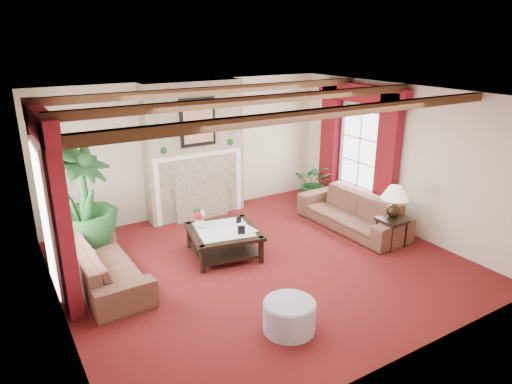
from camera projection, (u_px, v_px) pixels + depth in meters
floor at (262, 264)px, 7.39m from camera, size 6.00×6.00×0.00m
ceiling at (263, 95)px, 6.51m from camera, size 6.00×6.00×0.00m
back_wall at (190, 149)px, 9.17m from camera, size 6.00×0.02×2.70m
left_wall at (52, 225)px, 5.48m from camera, size 0.02×5.50×2.70m
right_wall at (400, 159)px, 8.42m from camera, size 0.02×5.50×2.70m
ceiling_beams at (263, 99)px, 6.53m from camera, size 6.00×3.00×0.12m
fireplace at (191, 81)px, 8.57m from camera, size 2.00×0.52×2.70m
french_door_left at (34, 145)px, 6.04m from camera, size 0.10×1.10×2.16m
french_door_right at (364, 109)px, 8.96m from camera, size 0.10×1.10×2.16m
curtains_left at (38, 113)px, 5.96m from camera, size 0.20×2.40×2.55m
curtains_right at (361, 88)px, 8.77m from camera, size 0.20×2.40×2.55m
sofa_left at (105, 258)px, 6.69m from camera, size 2.16×0.74×0.83m
sofa_right at (352, 206)px, 8.63m from camera, size 2.31×0.83×0.88m
potted_palm at (86, 225)px, 7.54m from camera, size 2.95×2.96×1.06m
small_plant at (314, 187)px, 9.97m from camera, size 1.74×1.74×0.72m
coffee_table at (224, 242)px, 7.64m from camera, size 1.31×1.31×0.45m
side_table at (391, 232)px, 7.94m from camera, size 0.51×0.51×0.52m
ottoman at (289, 316)px, 5.69m from camera, size 0.66×0.66×0.38m
table_lamp at (394, 202)px, 7.76m from camera, size 0.48×0.48×0.61m
flower_vase at (200, 222)px, 7.60m from camera, size 0.32×0.33×0.20m
book at (245, 225)px, 7.42m from camera, size 0.20×0.06×0.26m
photo_frame_a at (241, 230)px, 7.35m from camera, size 0.12×0.06×0.16m
photo_frame_b at (239, 220)px, 7.80m from camera, size 0.09×0.02×0.12m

